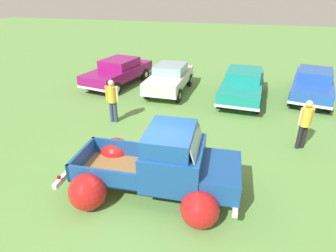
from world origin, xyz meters
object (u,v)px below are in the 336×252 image
Objects in this scene: vintage_pickup_truck at (164,169)px; show_car_0 at (119,71)px; spectator_0 at (112,98)px; spectator_1 at (305,121)px; show_car_2 at (243,84)px; show_car_3 at (313,83)px; show_car_1 at (170,77)px.

vintage_pickup_truck reaches higher than show_car_0.
show_car_0 is 4.98m from spectator_0.
vintage_pickup_truck reaches higher than spectator_0.
spectator_1 is (7.10, -0.26, -0.02)m from spectator_0.
show_car_2 is at bearing -57.09° from spectator_0.
vintage_pickup_truck is at bearing 41.35° from show_car_0.
vintage_pickup_truck is at bearing -18.71° from show_car_3.
show_car_3 is 5.44m from spectator_1.
spectator_1 reaches higher than show_car_2.
vintage_pickup_truck is 2.63× the size of spectator_0.
show_car_1 is 0.86× the size of show_car_2.
spectator_1 is at bearing 29.50° from show_car_2.
spectator_0 is at bearing 31.84° from show_car_0.
spectator_0 is 7.11m from spectator_1.
show_car_2 is at bearing 88.83° from show_car_1.
show_car_3 is at bearing 97.45° from show_car_1.
show_car_1 is at bearing 101.16° from vintage_pickup_truck.
show_car_0 is at bearing -91.12° from show_car_2.
show_car_0 is 1.18× the size of show_car_1.
show_car_3 is 2.71× the size of spectator_1.
show_car_0 is at bearing 32.74° from spectator_1.
show_car_3 is at bearing 109.49° from show_car_2.
show_car_0 is at bearing 14.98° from spectator_0.
show_car_3 is at bearing -65.19° from spectator_0.
spectator_0 reaches higher than spectator_1.
vintage_pickup_truck is at bearing -9.20° from show_car_2.
show_car_1 is 2.32× the size of spectator_0.
vintage_pickup_truck is 4.95m from spectator_0.
show_car_0 is 1.02× the size of show_car_2.
show_car_2 is at bearing -2.46° from spectator_1.
vintage_pickup_truck is 8.04m from show_car_2.
show_car_0 and show_car_2 have the same top height.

